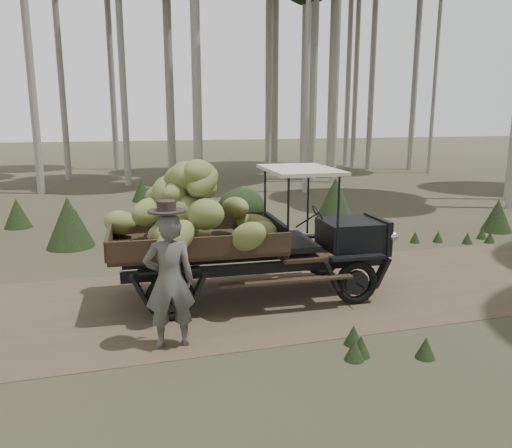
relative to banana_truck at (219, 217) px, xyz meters
name	(u,v)px	position (x,y,z in m)	size (l,w,h in m)	color
ground	(317,291)	(1.82, -0.11, -1.49)	(120.00, 120.00, 0.00)	#473D2B
dirt_track	(317,291)	(1.82, -0.11, -1.49)	(70.00, 4.00, 0.01)	brown
banana_truck	(219,217)	(0.00, 0.00, 0.00)	(5.26, 2.57, 2.57)	black
farmer	(169,279)	(-1.06, -1.64, -0.50)	(0.70, 0.51, 2.09)	#514F4A
undergrowth	(271,300)	(0.43, -1.62, -0.96)	(25.16, 23.08, 1.39)	#233319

